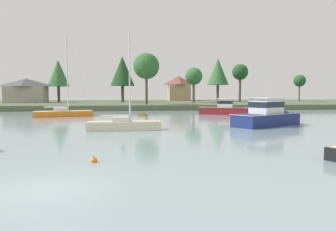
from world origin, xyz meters
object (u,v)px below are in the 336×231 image
cruiser_maroon (228,111)px  cruiser_navy (271,119)px  sailboat_cream (124,128)px  mooring_buoy_orange (94,161)px  dinghy_yellow (142,115)px  sailboat_orange (63,115)px

cruiser_maroon → cruiser_navy: cruiser_navy is taller
sailboat_cream → mooring_buoy_orange: 15.18m
dinghy_yellow → mooring_buoy_orange: 36.20m
dinghy_yellow → sailboat_cream: size_ratio=0.30×
dinghy_yellow → sailboat_cream: sailboat_cream is taller
sailboat_cream → mooring_buoy_orange: sailboat_cream is taller
dinghy_yellow → cruiser_maroon: size_ratio=0.32×
sailboat_orange → cruiser_navy: size_ratio=1.32×
cruiser_maroon → mooring_buoy_orange: cruiser_maroon is taller
mooring_buoy_orange → dinghy_yellow: bearing=84.3°
cruiser_maroon → sailboat_cream: 28.18m
dinghy_yellow → mooring_buoy_orange: bearing=-95.7°
mooring_buoy_orange → cruiser_maroon: bearing=62.5°
sailboat_orange → cruiser_navy: bearing=-31.6°
sailboat_orange → dinghy_yellow: bearing=2.9°
dinghy_yellow → sailboat_orange: 13.03m
mooring_buoy_orange → cruiser_navy: bearing=44.2°
dinghy_yellow → cruiser_maroon: 15.61m
cruiser_navy → mooring_buoy_orange: cruiser_navy is taller
dinghy_yellow → sailboat_orange: size_ratio=0.23×
dinghy_yellow → cruiser_navy: bearing=-49.9°
cruiser_navy → sailboat_cream: bearing=-170.2°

